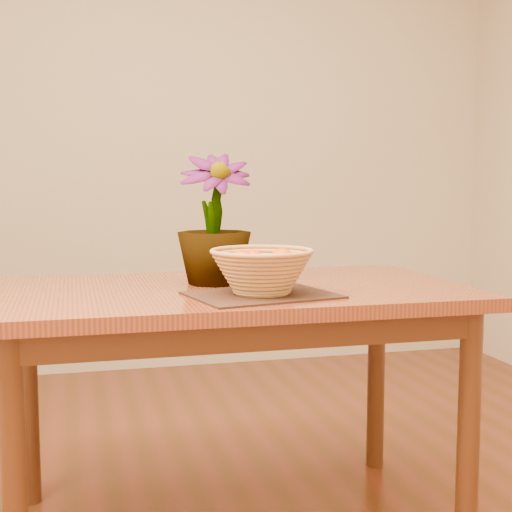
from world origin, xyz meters
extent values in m
cube|color=beige|center=(0.00, 2.25, 1.35)|extent=(4.00, 0.02, 2.70)
cube|color=brown|center=(0.00, 0.30, 0.73)|extent=(1.40, 0.80, 0.04)
cube|color=#43230F|center=(0.00, 0.30, 0.67)|extent=(1.28, 0.68, 0.08)
cylinder|color=#43230F|center=(-0.62, -0.02, 0.35)|extent=(0.06, 0.06, 0.71)
cylinder|color=#43230F|center=(0.62, -0.02, 0.35)|extent=(0.06, 0.06, 0.71)
cylinder|color=#43230F|center=(-0.62, 0.62, 0.35)|extent=(0.06, 0.06, 0.71)
cylinder|color=#43230F|center=(0.62, 0.62, 0.35)|extent=(0.06, 0.06, 0.71)
cube|color=#381F14|center=(0.04, 0.11, 0.75)|extent=(0.44, 0.36, 0.01)
cylinder|color=tan|center=(0.04, 0.11, 0.76)|extent=(0.15, 0.15, 0.01)
sphere|color=#FF3A04|center=(0.04, 0.11, 0.84)|extent=(0.06, 0.06, 0.06)
sphere|color=#FF3A04|center=(0.10, 0.12, 0.84)|extent=(0.08, 0.08, 0.08)
sphere|color=#FF3A04|center=(0.03, 0.17, 0.84)|extent=(0.07, 0.07, 0.07)
sphere|color=#FF3A04|center=(-0.02, 0.10, 0.84)|extent=(0.08, 0.08, 0.08)
sphere|color=#FF3A04|center=(0.05, 0.05, 0.84)|extent=(0.07, 0.07, 0.07)
imported|color=#144715|center=(-0.04, 0.37, 0.95)|extent=(0.24, 0.24, 0.41)
camera|label=1|loc=(-0.47, -1.78, 1.07)|focal=50.00mm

